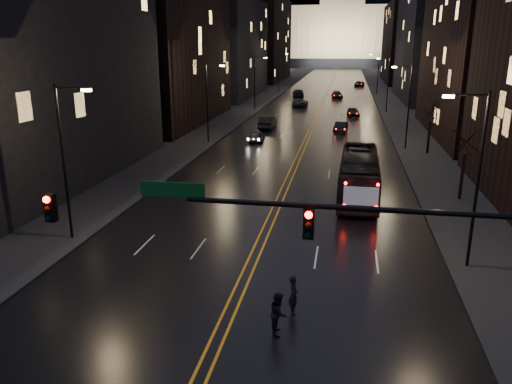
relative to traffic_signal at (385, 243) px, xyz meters
The scene contains 34 objects.
ground 7.81m from the traffic_signal, behind, with size 900.00×900.00×0.00m, color black.
road 130.24m from the traffic_signal, 92.60° to the left, with size 20.00×320.00×0.02m, color black.
sidewalk_left 131.62m from the traffic_signal, 98.71° to the left, with size 8.00×320.00×0.16m, color black.
sidewalk_right 130.35m from the traffic_signal, 86.44° to the left, with size 8.00×320.00×0.16m, color black.
center_line 130.24m from the traffic_signal, 92.60° to the left, with size 0.62×320.00×0.01m, color orange.
building_left_near 35.26m from the traffic_signal, 140.72° to the left, with size 12.00×28.00×22.00m, color black.
building_left_mid 60.99m from the traffic_signal, 116.48° to the left, with size 12.00×30.00×28.00m, color black.
building_left_far 95.98m from the traffic_signal, 106.30° to the left, with size 12.00×34.00×20.00m, color black.
building_left_dist 142.73m from the traffic_signal, 100.88° to the left, with size 12.00×40.00×24.00m, color black.
building_right_mid 93.57m from the traffic_signal, 80.68° to the left, with size 12.00×34.00×26.00m, color black.
building_right_dist 140.94m from the traffic_signal, 83.85° to the left, with size 12.00×40.00×22.00m, color black.
capitol 250.36m from the traffic_signal, 91.35° to the left, with size 90.00×50.00×58.50m.
traffic_signal is the anchor object (origin of this frame).
streetlamp_right_near 11.14m from the traffic_signal, 63.88° to the left, with size 2.13×0.25×9.00m.
streetlamp_left_near 19.48m from the traffic_signal, 149.10° to the left, with size 2.13×0.25×9.00m.
streetlamp_right_mid 40.30m from the traffic_signal, 83.01° to the left, with size 2.13×0.25×9.00m.
streetlamp_left_mid 43.36m from the traffic_signal, 112.68° to the left, with size 2.13×0.25×9.00m.
streetlamp_right_far 70.18m from the traffic_signal, 85.99° to the left, with size 2.13×0.25×9.00m.
streetlamp_left_far 71.97m from the traffic_signal, 103.43° to the left, with size 2.13×0.25×9.00m.
streetlamp_right_dist 100.12m from the traffic_signal, 87.19° to the left, with size 2.13×0.25×9.00m.
streetlamp_left_dist 101.39m from the traffic_signal, 99.49° to the left, with size 2.13×0.25×9.00m.
tree_right_mid 23.13m from the traffic_signal, 72.13° to the left, with size 2.40×2.40×6.65m.
tree_right_far 38.67m from the traffic_signal, 79.43° to the left, with size 2.40×2.40×6.65m.
bus 22.18m from the traffic_signal, 90.55° to the left, with size 2.75×11.74×3.27m, color black.
oncoming_car_a 43.38m from the traffic_signal, 105.48° to the left, with size 1.65×4.11×1.40m, color black.
oncoming_car_b 52.57m from the traffic_signal, 102.96° to the left, with size 1.80×5.16×1.70m, color black.
oncoming_car_c 77.30m from the traffic_signal, 97.20° to the left, with size 2.33×5.05×1.40m, color black.
oncoming_car_d 93.82m from the traffic_signal, 97.13° to the left, with size 2.31×5.67×1.65m, color black.
receding_car_a 50.40m from the traffic_signal, 92.27° to the left, with size 1.41×4.03×1.33m, color black.
receding_car_b 65.28m from the traffic_signal, 90.27° to the left, with size 1.68×4.18×1.43m, color black.
receding_car_c 91.93m from the traffic_signal, 92.13° to the left, with size 2.00×4.91×1.42m, color black.
receding_car_d 122.62m from the traffic_signal, 89.20° to the left, with size 2.39×5.19×1.44m, color black.
pedestrian_a 6.64m from the traffic_signal, 128.83° to the left, with size 0.64×0.42×1.75m, color black.
pedestrian_b 6.07m from the traffic_signal, 146.59° to the left, with size 0.85×0.47×1.76m, color black.
Camera 1 is at (4.48, -14.97, 11.12)m, focal length 35.00 mm.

